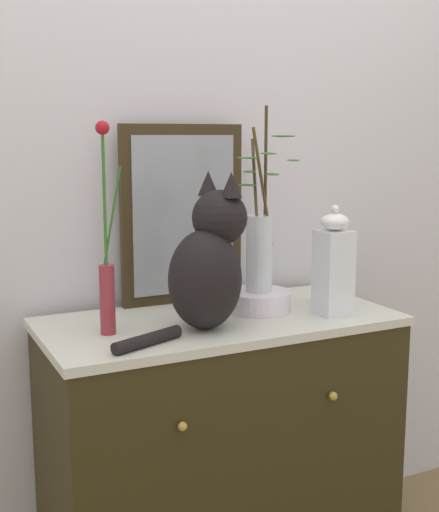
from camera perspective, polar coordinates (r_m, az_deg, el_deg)
wall_back at (r=2.20m, az=-3.69°, el=8.02°), size 4.40×0.08×2.60m
sideboard at (r=2.13m, az=0.00°, el=-16.31°), size 1.02×0.51×0.86m
mirror_leaning at (r=2.12m, az=-3.08°, el=3.45°), size 0.40×0.03×0.55m
cat_sitting at (r=1.84m, az=-0.95°, el=-0.58°), size 0.43×0.26×0.42m
vase_slim_green at (r=1.81m, az=-9.36°, el=-1.36°), size 0.07×0.04×0.55m
bowl_porcelain at (r=2.06m, az=3.29°, el=-3.73°), size 0.19×0.19×0.06m
vase_glass_clear at (r=2.02m, az=3.38°, el=1.01°), size 0.19×0.15×0.54m
jar_lidded_porcelain at (r=2.01m, az=9.47°, el=-0.78°), size 0.09×0.09×0.32m
candle_pillar at (r=2.16m, az=8.21°, el=-2.55°), size 0.04×0.04×0.11m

